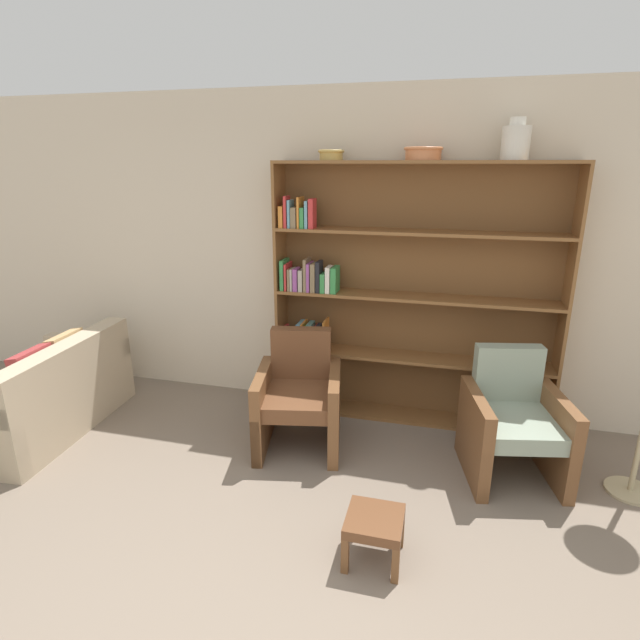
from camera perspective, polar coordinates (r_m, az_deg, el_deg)
The scene contains 9 objects.
wall_back at distance 4.34m, azimuth 6.01°, elevation 7.10°, with size 12.00×0.06×2.75m.
bookshelf at distance 4.23m, azimuth 8.22°, elevation 2.25°, with size 2.33×0.30×2.17m.
bowl_cream at distance 4.14m, azimuth 1.28°, elevation 18.42°, with size 0.21×0.21×0.08m.
bowl_brass at distance 4.04m, azimuth 11.72°, elevation 18.22°, with size 0.29×0.29×0.10m.
vase_tall at distance 4.06m, azimuth 21.46°, elevation 18.45°, with size 0.20×0.20×0.29m.
couch at distance 4.79m, azimuth -29.00°, elevation -7.74°, with size 0.91×1.52×0.79m.
armchair_leather at distance 3.96m, azimuth -2.42°, elevation -8.76°, with size 0.76×0.79×0.89m.
armchair_cushioned at distance 3.86m, azimuth 21.19°, elevation -10.80°, with size 0.77×0.80×0.89m.
footstool at distance 3.02m, azimuth 6.24°, elevation -22.29°, with size 0.31×0.31×0.28m.
Camera 1 is at (0.63, -1.46, 2.15)m, focal length 28.00 mm.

